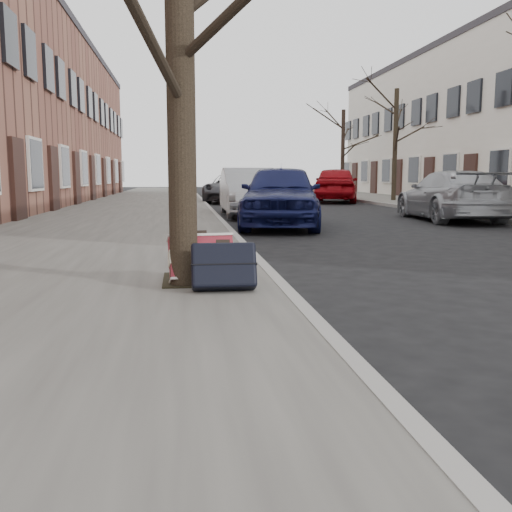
{
  "coord_description": "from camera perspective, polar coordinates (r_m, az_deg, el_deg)",
  "views": [
    {
      "loc": [
        -2.23,
        -4.59,
        1.18
      ],
      "look_at": [
        -1.52,
        0.8,
        0.42
      ],
      "focal_mm": 40.0,
      "sensor_mm": 36.0,
      "label": 1
    }
  ],
  "objects": [
    {
      "name": "tree_far_c",
      "position": [
        34.15,
        8.67,
        10.21
      ],
      "size": [
        0.22,
        0.22,
        4.87
      ],
      "primitive_type": "cylinder",
      "color": "black",
      "rests_on": "far_sidewalk"
    },
    {
      "name": "car_near_back",
      "position": [
        25.77,
        -2.43,
        6.77
      ],
      "size": [
        3.08,
        4.93,
        1.27
      ],
      "primitive_type": "imported",
      "rotation": [
        0.0,
        0.0,
        -0.23
      ],
      "color": "#343439",
      "rests_on": "ground"
    },
    {
      "name": "car_far_back",
      "position": [
        26.23,
        8.02,
        7.09
      ],
      "size": [
        3.21,
        5.06,
        1.61
      ],
      "primitive_type": "imported",
      "rotation": [
        0.0,
        0.0,
        2.84
      ],
      "color": "maroon",
      "rests_on": "ground"
    },
    {
      "name": "dirt_patch",
      "position": [
        5.89,
        -5.13,
        -2.32
      ],
      "size": [
        0.85,
        0.85,
        0.02
      ],
      "primitive_type": "cube",
      "color": "black",
      "rests_on": "near_sidewalk"
    },
    {
      "name": "suitcase_navy",
      "position": [
        5.29,
        -3.25,
        -0.99
      ],
      "size": [
        0.6,
        0.36,
        0.47
      ],
      "primitive_type": "cube",
      "rotation": [
        -0.42,
        0.0,
        -0.01
      ],
      "color": "black",
      "rests_on": "near_sidewalk"
    },
    {
      "name": "street_tree",
      "position": [
        5.72,
        -7.64,
        21.83
      ],
      "size": [
        0.27,
        0.27,
        4.87
      ],
      "primitive_type": "cylinder",
      "color": "black",
      "rests_on": "near_sidewalk"
    },
    {
      "name": "far_sidewalk",
      "position": [
        22.04,
        19.64,
        4.61
      ],
      "size": [
        4.0,
        70.0,
        0.12
      ],
      "primitive_type": "cube",
      "color": "slate",
      "rests_on": "ground"
    },
    {
      "name": "ground",
      "position": [
        5.24,
        18.01,
        -5.4
      ],
      "size": [
        120.0,
        120.0,
        0.0
      ],
      "primitive_type": "plane",
      "color": "black",
      "rests_on": "ground"
    },
    {
      "name": "car_far_front",
      "position": [
        16.11,
        18.89,
        5.71
      ],
      "size": [
        2.24,
        4.69,
        1.32
      ],
      "primitive_type": "imported",
      "rotation": [
        0.0,
        0.0,
        3.05
      ],
      "color": "#95989D",
      "rests_on": "ground"
    },
    {
      "name": "car_near_front",
      "position": [
        13.24,
        2.53,
        6.07
      ],
      "size": [
        2.58,
        4.6,
        1.48
      ],
      "primitive_type": "imported",
      "rotation": [
        0.0,
        0.0,
        -0.2
      ],
      "color": "#131748",
      "rests_on": "ground"
    },
    {
      "name": "near_sidewalk",
      "position": [
        19.68,
        -11.81,
        4.56
      ],
      "size": [
        5.0,
        70.0,
        0.12
      ],
      "primitive_type": "cube",
      "color": "slate",
      "rests_on": "ground"
    },
    {
      "name": "tree_far_b",
      "position": [
        26.33,
        13.74,
        10.73
      ],
      "size": [
        0.2,
        0.2,
        4.85
      ],
      "primitive_type": "cylinder",
      "color": "black",
      "rests_on": "far_sidewalk"
    },
    {
      "name": "suitcase_red",
      "position": [
        5.7,
        -5.48,
        -0.26
      ],
      "size": [
        0.67,
        0.41,
        0.49
      ],
      "primitive_type": "cube",
      "rotation": [
        -0.42,
        0.0,
        0.11
      ],
      "color": "maroon",
      "rests_on": "near_sidewalk"
    },
    {
      "name": "car_near_mid",
      "position": [
        16.97,
        -0.69,
        6.42
      ],
      "size": [
        1.54,
        4.35,
        1.43
      ],
      "primitive_type": "imported",
      "rotation": [
        0.0,
        0.0,
        -0.01
      ],
      "color": "#B7BBBF",
      "rests_on": "ground"
    }
  ]
}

